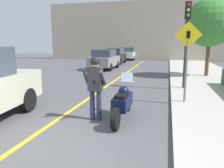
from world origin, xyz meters
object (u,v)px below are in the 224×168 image
object	(u,v)px
traffic_light	(187,29)
person_biker	(95,81)
street_tree	(210,22)
parked_car_grey	(105,59)
parked_car_white	(129,54)
crossing_sign	(187,54)
motorcycle	(123,102)
parked_car_black	(115,56)

from	to	relation	value
traffic_light	person_biker	bearing A→B (deg)	-118.63
street_tree	parked_car_grey	world-z (taller)	street_tree
person_biker	parked_car_grey	xyz separation A→B (m)	(-3.35, 12.39, -0.27)
street_tree	parked_car_white	size ratio (longest dim) A/B	1.17
crossing_sign	motorcycle	bearing A→B (deg)	-132.05
motorcycle	crossing_sign	size ratio (longest dim) A/B	0.82
motorcycle	person_biker	world-z (taller)	person_biker
person_biker	street_tree	world-z (taller)	street_tree
parked_car_white	traffic_light	bearing A→B (deg)	-72.53
parked_car_black	parked_car_white	world-z (taller)	same
traffic_light	parked_car_black	bearing A→B (deg)	116.31
person_biker	traffic_light	xyz separation A→B (m)	(2.71, 4.96, 1.68)
person_biker	crossing_sign	world-z (taller)	crossing_sign
street_tree	parked_car_grey	distance (m)	8.68
street_tree	parked_car_black	size ratio (longest dim) A/B	1.17
parked_car_black	crossing_sign	bearing A→B (deg)	-68.04
traffic_light	street_tree	world-z (taller)	street_tree
crossing_sign	parked_car_grey	xyz separation A→B (m)	(-5.93, 10.06, -0.94)
street_tree	parked_car_grey	bearing A→B (deg)	159.67
motorcycle	parked_car_grey	distance (m)	12.78
traffic_light	parked_car_black	size ratio (longest dim) A/B	0.93
motorcycle	parked_car_grey	size ratio (longest dim) A/B	0.55
parked_car_grey	parked_car_black	xyz separation A→B (m)	(-0.42, 5.68, 0.00)
motorcycle	parked_car_grey	world-z (taller)	parked_car_grey
traffic_light	parked_car_black	xyz separation A→B (m)	(-6.48, 13.10, -1.95)
parked_car_grey	traffic_light	bearing A→B (deg)	-50.76
traffic_light	parked_car_grey	world-z (taller)	traffic_light
parked_car_grey	parked_car_white	world-z (taller)	same
person_biker	parked_car_grey	size ratio (longest dim) A/B	0.43
crossing_sign	person_biker	bearing A→B (deg)	-137.92
crossing_sign	parked_car_grey	size ratio (longest dim) A/B	0.67
crossing_sign	street_tree	distance (m)	7.60
crossing_sign	traffic_light	world-z (taller)	traffic_light
person_biker	parked_car_black	xyz separation A→B (m)	(-3.77, 18.06, -0.27)
traffic_light	motorcycle	bearing A→B (deg)	-112.91
person_biker	traffic_light	distance (m)	5.90
traffic_light	parked_car_grey	distance (m)	9.78
person_biker	parked_car_white	size ratio (longest dim) A/B	0.43
person_biker	parked_car_black	world-z (taller)	person_biker
person_biker	parked_car_black	bearing A→B (deg)	101.78
person_biker	parked_car_grey	world-z (taller)	person_biker
traffic_light	street_tree	distance (m)	4.90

